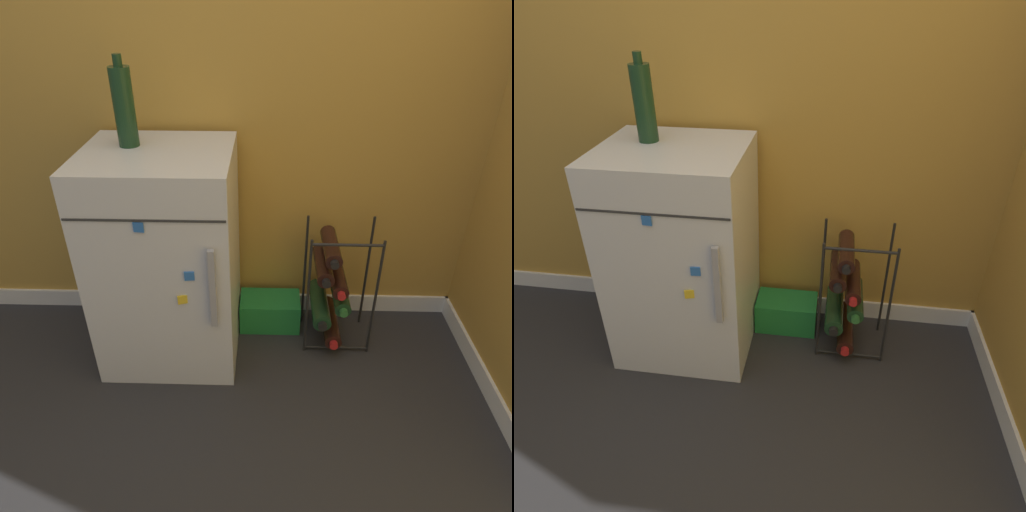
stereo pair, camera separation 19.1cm
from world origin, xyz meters
TOP-DOWN VIEW (x-y plane):
  - ground_plane at (0.00, 0.00)m, footprint 14.00×14.00m
  - wall_back at (0.00, 0.70)m, footprint 6.82×0.07m
  - mini_fridge at (-0.42, 0.39)m, footprint 0.56×0.53m
  - wine_rack at (0.28, 0.46)m, footprint 0.30×0.32m
  - soda_box at (0.01, 0.55)m, footprint 0.29×0.17m
  - fridge_top_bottle at (-0.53, 0.45)m, footprint 0.08×0.08m

SIDE VIEW (x-z plane):
  - ground_plane at x=0.00m, z-range 0.00..0.00m
  - soda_box at x=0.01m, z-range 0.00..0.15m
  - wine_rack at x=0.28m, z-range -0.01..0.57m
  - mini_fridge at x=-0.42m, z-range 0.00..0.93m
  - fridge_top_bottle at x=-0.53m, z-range 0.91..1.23m
  - wall_back at x=0.00m, z-range -0.01..2.49m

